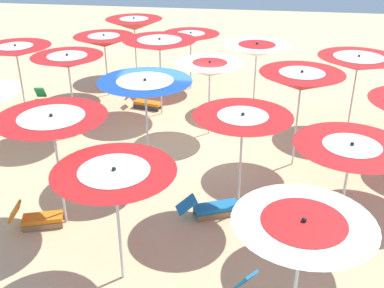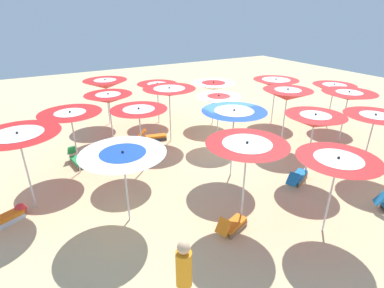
% 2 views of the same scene
% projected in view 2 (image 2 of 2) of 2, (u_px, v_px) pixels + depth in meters
% --- Properties ---
extents(ground, '(42.60, 42.60, 0.04)m').
position_uv_depth(ground, '(220.00, 157.00, 12.34)').
color(ground, beige).
extents(beach_umbrella_0, '(2.27, 2.27, 2.49)m').
position_uv_depth(beach_umbrella_0, '(19.00, 139.00, 8.27)').
color(beach_umbrella_0, silver).
rests_on(beach_umbrella_0, ground).
extents(beach_umbrella_1, '(2.28, 2.28, 2.20)m').
position_uv_depth(beach_umbrella_1, '(123.00, 159.00, 7.85)').
color(beach_umbrella_1, silver).
rests_on(beach_umbrella_1, ground).
extents(beach_umbrella_2, '(2.14, 2.14, 2.49)m').
position_uv_depth(beach_umbrella_2, '(247.00, 150.00, 7.70)').
color(beach_umbrella_2, silver).
rests_on(beach_umbrella_2, ground).
extents(beach_umbrella_3, '(2.03, 2.03, 2.27)m').
position_uv_depth(beach_umbrella_3, '(337.00, 166.00, 7.40)').
color(beach_umbrella_3, silver).
rests_on(beach_umbrella_3, ground).
extents(beach_umbrella_5, '(2.12, 2.12, 2.39)m').
position_uv_depth(beach_umbrella_5, '(71.00, 117.00, 10.27)').
color(beach_umbrella_5, silver).
rests_on(beach_umbrella_5, ground).
extents(beach_umbrella_6, '(1.97, 1.97, 2.47)m').
position_uv_depth(beach_umbrella_6, '(139.00, 114.00, 10.34)').
color(beach_umbrella_6, silver).
rests_on(beach_umbrella_6, ground).
extents(beach_umbrella_7, '(2.19, 2.19, 2.52)m').
position_uv_depth(beach_umbrella_7, '(234.00, 116.00, 10.04)').
color(beach_umbrella_7, silver).
rests_on(beach_umbrella_7, ground).
extents(beach_umbrella_8, '(1.99, 1.99, 2.39)m').
position_uv_depth(beach_umbrella_8, '(314.00, 121.00, 10.05)').
color(beach_umbrella_8, silver).
rests_on(beach_umbrella_8, ground).
extents(beach_umbrella_9, '(2.06, 2.06, 2.31)m').
position_uv_depth(beach_umbrella_9, '(375.00, 119.00, 10.24)').
color(beach_umbrella_9, silver).
rests_on(beach_umbrella_9, ground).
extents(beach_umbrella_10, '(2.08, 2.08, 2.21)m').
position_uv_depth(beach_umbrella_10, '(109.00, 99.00, 13.14)').
color(beach_umbrella_10, silver).
rests_on(beach_umbrella_10, ground).
extents(beach_umbrella_11, '(2.28, 2.28, 2.50)m').
position_uv_depth(beach_umbrella_11, '(169.00, 92.00, 12.89)').
color(beach_umbrella_11, silver).
rests_on(beach_umbrella_11, ground).
extents(beach_umbrella_12, '(1.93, 1.93, 2.24)m').
position_uv_depth(beach_umbrella_12, '(219.00, 101.00, 12.77)').
color(beach_umbrella_12, silver).
rests_on(beach_umbrella_12, ground).
extents(beach_umbrella_13, '(2.05, 2.05, 2.54)m').
position_uv_depth(beach_umbrella_13, '(287.00, 95.00, 12.52)').
color(beach_umbrella_13, silver).
rests_on(beach_umbrella_13, ground).
extents(beach_umbrella_14, '(2.23, 2.23, 2.38)m').
position_uv_depth(beach_umbrella_14, '(348.00, 96.00, 12.77)').
color(beach_umbrella_14, silver).
rests_on(beach_umbrella_14, ground).
extents(beach_umbrella_15, '(2.18, 2.18, 2.36)m').
position_uv_depth(beach_umbrella_15, '(106.00, 84.00, 15.05)').
color(beach_umbrella_15, silver).
rests_on(beach_umbrella_15, ground).
extents(beach_umbrella_16, '(2.07, 2.07, 2.12)m').
position_uv_depth(beach_umbrella_16, '(157.00, 87.00, 15.35)').
color(beach_umbrella_16, silver).
rests_on(beach_umbrella_16, ground).
extents(beach_umbrella_17, '(2.18, 2.18, 2.22)m').
position_uv_depth(beach_umbrella_17, '(213.00, 86.00, 15.14)').
color(beach_umbrella_17, silver).
rests_on(beach_umbrella_17, ground).
extents(beach_umbrella_18, '(2.29, 2.29, 2.32)m').
position_uv_depth(beach_umbrella_18, '(276.00, 83.00, 15.32)').
color(beach_umbrella_18, silver).
rests_on(beach_umbrella_18, ground).
extents(beach_umbrella_19, '(2.05, 2.05, 2.21)m').
position_uv_depth(beach_umbrella_19, '(334.00, 89.00, 14.76)').
color(beach_umbrella_19, silver).
rests_on(beach_umbrella_19, ground).
extents(lounger_0, '(0.50, 1.18, 0.64)m').
position_uv_depth(lounger_0, '(77.00, 159.00, 11.66)').
color(lounger_0, olive).
rests_on(lounger_0, ground).
extents(lounger_2, '(1.22, 0.81, 0.64)m').
position_uv_depth(lounger_2, '(3.00, 218.00, 8.39)').
color(lounger_2, silver).
rests_on(lounger_2, ground).
extents(lounger_3, '(1.39, 0.89, 0.53)m').
position_uv_depth(lounger_3, '(298.00, 177.00, 10.48)').
color(lounger_3, olive).
rests_on(lounger_3, ground).
extents(lounger_4, '(1.32, 0.61, 0.59)m').
position_uv_depth(lounger_4, '(154.00, 136.00, 13.79)').
color(lounger_4, '#333338').
rests_on(lounger_4, ground).
extents(lounger_5, '(1.13, 0.70, 0.60)m').
position_uv_depth(lounger_5, '(232.00, 225.00, 8.13)').
color(lounger_5, olive).
rests_on(lounger_5, ground).
extents(beachgoer_0, '(0.30, 0.30, 1.88)m').
position_uv_depth(beachgoer_0, '(184.00, 279.00, 5.54)').
color(beachgoer_0, '#D8A87F').
rests_on(beachgoer_0, ground).
extents(beach_ball, '(0.35, 0.35, 0.35)m').
position_uv_depth(beach_ball, '(20.00, 209.00, 8.82)').
color(beach_ball, red).
rests_on(beach_ball, ground).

